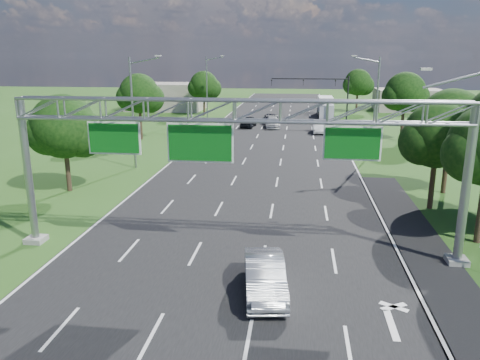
% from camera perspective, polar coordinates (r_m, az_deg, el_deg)
% --- Properties ---
extents(ground, '(220.00, 220.00, 0.00)m').
position_cam_1_polar(ground, '(42.19, 2.32, 1.05)').
color(ground, '#295018').
rests_on(ground, ground).
extents(road, '(18.00, 180.00, 0.02)m').
position_cam_1_polar(road, '(42.19, 2.32, 1.05)').
color(road, black).
rests_on(road, ground).
extents(road_flare, '(3.00, 30.00, 0.02)m').
position_cam_1_polar(road_flare, '(27.66, 21.06, -7.55)').
color(road_flare, black).
rests_on(road_flare, ground).
extents(sign_gantry, '(23.50, 1.00, 9.56)m').
position_cam_1_polar(sign_gantry, '(23.24, -0.47, 6.99)').
color(sign_gantry, gray).
rests_on(sign_gantry, ground).
extents(traffic_signal, '(12.21, 0.24, 7.00)m').
position_cam_1_polar(traffic_signal, '(76.09, 10.37, 10.95)').
color(traffic_signal, black).
rests_on(traffic_signal, ground).
extents(streetlight_l_near, '(2.97, 0.22, 10.16)m').
position_cam_1_polar(streetlight_l_near, '(43.61, -12.74, 8.60)').
color(streetlight_l_near, gray).
rests_on(streetlight_l_near, ground).
extents(streetlight_l_far, '(2.97, 0.22, 10.16)m').
position_cam_1_polar(streetlight_l_far, '(77.36, -3.93, 11.52)').
color(streetlight_l_far, gray).
rests_on(streetlight_l_far, ground).
extents(streetlight_r_mid, '(2.97, 0.22, 10.16)m').
position_cam_1_polar(streetlight_r_mid, '(51.64, 16.13, 9.31)').
color(streetlight_r_mid, gray).
rests_on(streetlight_r_mid, ground).
extents(tree_verge_la, '(5.76, 4.80, 7.40)m').
position_cam_1_polar(tree_verge_la, '(37.51, -20.54, 5.78)').
color(tree_verge_la, '#2D2116').
rests_on(tree_verge_la, ground).
extents(tree_verge_lb, '(5.76, 4.80, 8.06)m').
position_cam_1_polar(tree_verge_lb, '(59.28, -12.11, 10.05)').
color(tree_verge_lb, '#2D2116').
rests_on(tree_verge_lb, ground).
extents(tree_verge_lc, '(5.76, 4.80, 7.62)m').
position_cam_1_polar(tree_verge_lc, '(82.64, -4.37, 11.31)').
color(tree_verge_lc, '#2D2116').
rests_on(tree_verge_lc, ground).
extents(tree_verge_rd, '(5.76, 4.80, 8.28)m').
position_cam_1_polar(tree_verge_rd, '(60.38, 19.52, 9.83)').
color(tree_verge_rd, '#2D2116').
rests_on(tree_verge_rd, ground).
extents(tree_verge_re, '(5.76, 4.80, 7.84)m').
position_cam_1_polar(tree_verge_re, '(89.64, 14.23, 11.33)').
color(tree_verge_re, '#2D2116').
rests_on(tree_verge_re, ground).
extents(building_left, '(14.00, 10.00, 5.00)m').
position_cam_1_polar(building_left, '(92.68, -8.95, 10.03)').
color(building_left, gray).
rests_on(building_left, ground).
extents(building_right, '(12.00, 9.00, 4.00)m').
position_cam_1_polar(building_right, '(95.43, 19.82, 9.17)').
color(building_right, gray).
rests_on(building_right, ground).
extents(silver_sedan, '(2.35, 5.07, 1.61)m').
position_cam_1_polar(silver_sedan, '(20.82, 3.04, -11.62)').
color(silver_sedan, '#A9AEB5').
rests_on(silver_sedan, ground).
extents(car_queue_a, '(2.58, 5.29, 1.48)m').
position_cam_1_polar(car_queue_a, '(68.56, 3.99, 7.03)').
color(car_queue_a, '#BBBBBB').
rests_on(car_queue_a, ground).
extents(car_queue_b, '(2.29, 4.73, 1.30)m').
position_cam_1_polar(car_queue_b, '(73.80, 3.68, 7.52)').
color(car_queue_b, black).
rests_on(car_queue_b, ground).
extents(car_queue_c, '(2.30, 4.61, 1.51)m').
position_cam_1_polar(car_queue_c, '(68.75, 1.04, 7.09)').
color(car_queue_c, black).
rests_on(car_queue_c, ground).
extents(car_queue_d, '(1.59, 4.37, 1.43)m').
position_cam_1_polar(car_queue_d, '(64.52, 9.55, 6.34)').
color(car_queue_d, silver).
rests_on(car_queue_d, ground).
extents(box_truck, '(2.61, 8.49, 3.22)m').
position_cam_1_polar(box_truck, '(83.16, 10.37, 8.76)').
color(box_truck, white).
rests_on(box_truck, ground).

